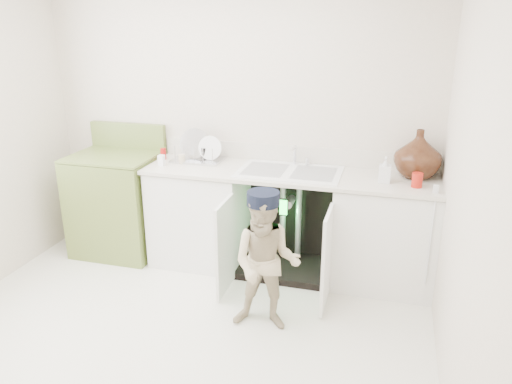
% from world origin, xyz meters
% --- Properties ---
extents(ground, '(3.50, 3.50, 0.00)m').
position_xyz_m(ground, '(0.00, 0.00, 0.00)').
color(ground, silver).
rests_on(ground, ground).
extents(room_shell, '(6.00, 5.50, 1.26)m').
position_xyz_m(room_shell, '(0.00, 0.00, 1.25)').
color(room_shell, beige).
rests_on(room_shell, ground).
extents(counter_run, '(2.44, 1.02, 1.28)m').
position_xyz_m(counter_run, '(0.60, 1.21, 0.49)').
color(counter_run, white).
rests_on(counter_run, ground).
extents(avocado_stove, '(0.75, 0.65, 1.17)m').
position_xyz_m(avocado_stove, '(-1.06, 1.18, 0.48)').
color(avocado_stove, '#5D7132').
rests_on(avocado_stove, ground).
extents(repair_worker, '(0.51, 0.75, 1.02)m').
position_xyz_m(repair_worker, '(0.58, 0.33, 0.51)').
color(repair_worker, beige).
rests_on(repair_worker, ground).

